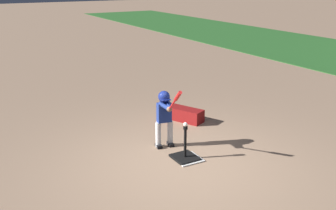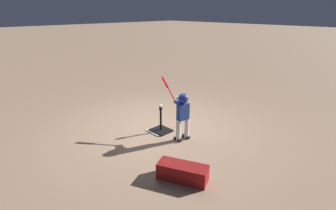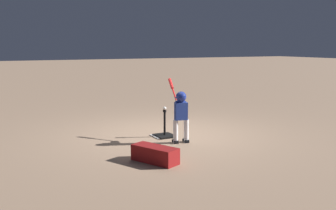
# 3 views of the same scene
# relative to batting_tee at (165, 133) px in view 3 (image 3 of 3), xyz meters

# --- Properties ---
(ground_plane) EXTENTS (90.00, 90.00, 0.00)m
(ground_plane) POSITION_rel_batting_tee_xyz_m (0.20, -0.13, -0.08)
(ground_plane) COLOR #93755B
(home_plate) EXTENTS (0.45, 0.45, 0.02)m
(home_plate) POSITION_rel_batting_tee_xyz_m (0.05, 0.02, -0.07)
(home_plate) COLOR white
(home_plate) RESTS_ON ground_plane
(batting_tee) EXTENTS (0.44, 0.40, 0.60)m
(batting_tee) POSITION_rel_batting_tee_xyz_m (0.00, 0.00, 0.00)
(batting_tee) COLOR black
(batting_tee) RESTS_ON ground_plane
(batter_child) EXTENTS (0.89, 0.35, 1.27)m
(batter_child) POSITION_rel_batting_tee_xyz_m (-0.61, -0.06, 0.60)
(batter_child) COLOR silver
(batter_child) RESTS_ON ground_plane
(baseball) EXTENTS (0.07, 0.07, 0.07)m
(baseball) POSITION_rel_batting_tee_xyz_m (0.00, -0.00, 0.56)
(baseball) COLOR white
(baseball) RESTS_ON batting_tee
(equipment_bag) EXTENTS (0.90, 0.64, 0.28)m
(equipment_bag) POSITION_rel_batting_tee_xyz_m (-1.62, 1.00, 0.06)
(equipment_bag) COLOR maroon
(equipment_bag) RESTS_ON ground_plane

